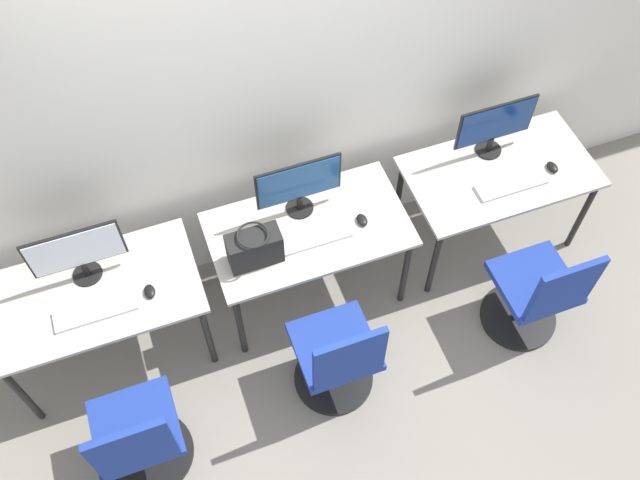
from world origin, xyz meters
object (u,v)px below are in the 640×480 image
Objects in this scene: monitor_center at (299,185)px; office_chair_center at (338,360)px; monitor_left at (77,253)px; monitor_right at (495,126)px; keyboard_right at (511,184)px; office_chair_left at (140,441)px; office_chair_right at (536,295)px; keyboard_center at (313,237)px; mouse_right at (552,167)px; keyboard_left at (95,311)px; handbag at (254,248)px; mouse_left at (150,291)px; mouse_center at (362,220)px.

office_chair_center is at bearing -95.15° from monitor_center.
monitor_right is (2.50, 0.05, 0.00)m from monitor_left.
monitor_center is 1.30m from keyboard_right.
office_chair_right is (2.40, 0.06, 0.00)m from office_chair_left.
keyboard_center is (1.22, 0.70, 0.33)m from office_chair_left.
monitor_center is at bearing 170.87° from mouse_right.
keyboard_left is at bearing 92.93° from office_chair_left.
office_chair_right is at bearing -22.04° from handbag.
mouse_left is 0.79m from office_chair_left.
monitor_center is at bearing 12.35° from keyboard_left.
handbag reaches higher than mouse_left.
monitor_left is at bearing 175.43° from mouse_right.
mouse_right is at bearing -4.57° from monitor_left.
mouse_left is at bearing -179.03° from handbag.
office_chair_right reaches higher than mouse_left.
office_chair_left is 2.70m from monitor_right.
monitor_center reaches higher than office_chair_left.
office_chair_right is at bearing -19.13° from monitor_left.
office_chair_right is (1.26, -0.02, 0.00)m from office_chair_center.
keyboard_right is 1.60m from handbag.
office_chair_left reaches higher than keyboard_center.
monitor_right is 0.55× the size of office_chair_right.
monitor_right reaches higher than mouse_center.
keyboard_left is at bearing -178.51° from handbag.
office_chair_left reaches higher than mouse_right.
keyboard_left and keyboard_center have the same top height.
mouse_center is at bearing -6.99° from monitor_left.
mouse_center is (1.53, 0.71, 0.33)m from office_chair_left.
mouse_center is 0.81m from office_chair_center.
office_chair_center is at bearing -146.76° from monitor_right.
office_chair_left is 1.82× the size of monitor_right.
mouse_left is 0.20× the size of keyboard_center.
monitor_center reaches higher than office_chair_right.
monitor_center is 1.00× the size of monitor_right.
monitor_right is at bearing 20.97° from office_chair_left.
office_chair_left is 1.72m from mouse_center.
handbag is at bearing 37.80° from office_chair_left.
monitor_left and monitor_center have the same top height.
monitor_left is 1.00× the size of monitor_right.
mouse_center is (0.31, -0.22, -0.21)m from monitor_center.
keyboard_right is 0.68m from office_chair_right.
monitor_center is 1.58m from mouse_right.
monitor_right reaches higher than keyboard_right.
office_chair_left is at bearing -87.88° from monitor_left.
monitor_center is 1.25m from monitor_right.
handbag reaches higher than keyboard_right.
handbag is (0.87, 0.68, 0.43)m from office_chair_left.
office_chair_center is at bearing -33.92° from mouse_left.
monitor_left is 2.82m from mouse_right.
office_chair_left is 2.40m from office_chair_right.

